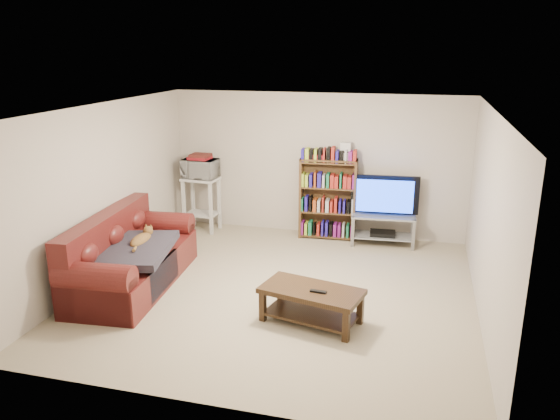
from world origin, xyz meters
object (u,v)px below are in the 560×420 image
(bookshelf, at_px, (328,198))
(coffee_table, at_px, (311,299))
(sofa, at_px, (128,261))
(tv_stand, at_px, (383,224))

(bookshelf, bearing_deg, coffee_table, -86.65)
(sofa, distance_m, tv_stand, 4.06)
(bookshelf, bearing_deg, sofa, -134.66)
(tv_stand, distance_m, bookshelf, 1.01)
(coffee_table, height_order, tv_stand, tv_stand)
(tv_stand, height_order, bookshelf, bookshelf)
(coffee_table, relative_size, tv_stand, 1.21)
(coffee_table, height_order, bookshelf, bookshelf)
(sofa, xyz_separation_m, coffee_table, (2.62, -0.41, -0.05))
(sofa, distance_m, bookshelf, 3.46)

